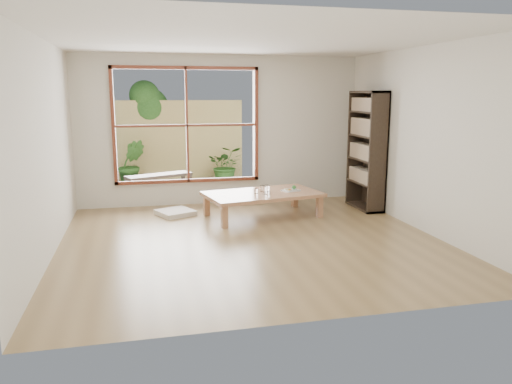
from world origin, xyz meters
TOP-DOWN VIEW (x-y plane):
  - ground at (0.00, 0.00)m, footprint 5.00×5.00m
  - low_table at (0.47, 1.26)m, footprint 1.95×1.32m
  - floor_cushion at (-0.89, 1.68)m, footprint 0.69×0.69m
  - bookshelf at (2.32, 1.44)m, footprint 0.32×0.89m
  - glass_tall at (0.46, 1.11)m, footprint 0.07×0.07m
  - glass_mid at (0.55, 1.31)m, footprint 0.08×0.08m
  - glass_short at (0.48, 1.36)m, footprint 0.08×0.08m
  - glass_small at (0.35, 1.21)m, footprint 0.06×0.06m
  - food_tray at (0.95, 1.29)m, footprint 0.32×0.27m
  - deck at (-0.60, 3.56)m, footprint 2.80×2.00m
  - garden_bench at (-1.08, 3.28)m, footprint 1.31×0.83m
  - bamboo_fence at (-0.60, 4.56)m, footprint 2.80×0.06m
  - shrub_right at (0.36, 4.11)m, footprint 0.84×0.76m
  - shrub_left at (-1.60, 4.08)m, footprint 0.58×0.48m
  - garden_tree at (-1.28, 4.86)m, footprint 1.04×0.85m

SIDE VIEW (x-z plane):
  - ground at x=0.00m, z-range 0.00..0.00m
  - deck at x=-0.60m, z-range -0.03..0.03m
  - floor_cushion at x=-0.89m, z-range 0.00..0.08m
  - low_table at x=0.47m, z-range 0.15..0.54m
  - garden_bench at x=-1.08m, z-range 0.16..0.57m
  - food_tray at x=0.95m, z-range 0.37..0.45m
  - glass_small at x=0.35m, z-range 0.39..0.47m
  - shrub_right at x=0.36m, z-range 0.03..0.84m
  - glass_short at x=0.48m, z-range 0.39..0.49m
  - glass_mid at x=0.55m, z-range 0.39..0.50m
  - glass_tall at x=0.46m, z-range 0.39..0.53m
  - shrub_left at x=-1.60m, z-range 0.02..1.03m
  - bamboo_fence at x=-0.60m, z-range 0.00..1.80m
  - bookshelf at x=2.32m, z-range 0.00..1.99m
  - garden_tree at x=-1.28m, z-range 0.52..2.74m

